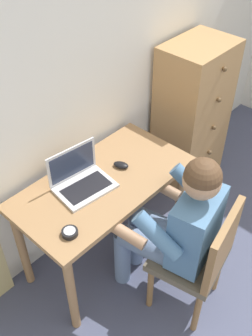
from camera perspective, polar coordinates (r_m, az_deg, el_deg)
wall_back at (r=2.57m, az=-4.34°, el=14.00°), size 4.80×0.05×2.50m
desk at (r=2.54m, az=-3.20°, el=-3.79°), size 1.15×0.60×0.75m
dresser at (r=3.27m, az=9.40°, el=7.24°), size 0.55×0.43×1.25m
chair at (r=2.44m, az=10.64°, el=-12.40°), size 0.49×0.48×0.88m
person_seated at (r=2.33m, az=7.11°, el=-7.93°), size 0.61×0.64×1.19m
laptop at (r=2.40m, az=-6.53°, el=-1.57°), size 0.37×0.29×0.24m
computer_mouse at (r=2.54m, az=-0.73°, el=0.43°), size 0.09×0.11×0.03m
desk_clock at (r=2.17m, az=-8.09°, el=-9.16°), size 0.09×0.09×0.03m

